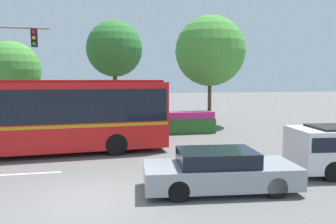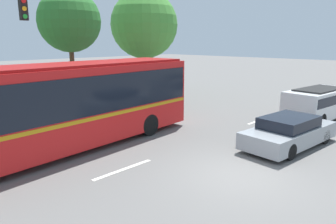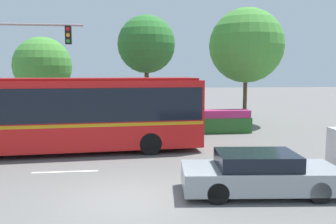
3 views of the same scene
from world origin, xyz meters
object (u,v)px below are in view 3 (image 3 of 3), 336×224
object	(u,v)px
street_tree_left	(43,66)
street_tree_right	(246,46)
sedan_foreground	(259,174)
street_tree_centre	(146,45)
city_bus	(73,110)
traffic_light_pole	(1,60)

from	to	relation	value
street_tree_left	street_tree_right	distance (m)	14.09
sedan_foreground	street_tree_centre	size ratio (longest dim) A/B	0.67
city_bus	street_tree_right	world-z (taller)	street_tree_right
street_tree_left	street_tree_centre	bearing A→B (deg)	-19.48
traffic_light_pole	street_tree_left	distance (m)	6.38
sedan_foreground	street_tree_centre	xyz separation A→B (m)	(-2.76, 12.29, 4.78)
sedan_foreground	street_tree_left	bearing A→B (deg)	128.71
city_bus	street_tree_centre	bearing A→B (deg)	-124.94
street_tree_centre	traffic_light_pole	bearing A→B (deg)	-152.47
sedan_foreground	street_tree_left	world-z (taller)	street_tree_left
sedan_foreground	street_tree_right	xyz separation A→B (m)	(4.23, 13.62, 4.88)
traffic_light_pole	street_tree_centre	world-z (taller)	street_tree_centre
traffic_light_pole	street_tree_left	world-z (taller)	traffic_light_pole
sedan_foreground	street_tree_left	size ratio (longest dim) A/B	0.80
traffic_light_pole	street_tree_centre	size ratio (longest dim) A/B	0.89
street_tree_left	traffic_light_pole	bearing A→B (deg)	-94.29
sedan_foreground	street_tree_right	bearing A→B (deg)	78.04
city_bus	street_tree_left	size ratio (longest dim) A/B	1.95
street_tree_left	street_tree_right	size ratio (longest dim) A/B	0.75
traffic_light_pole	city_bus	bearing A→B (deg)	-30.03
street_tree_left	street_tree_centre	xyz separation A→B (m)	(6.99, -2.47, 1.31)
city_bus	traffic_light_pole	size ratio (longest dim) A/B	1.83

